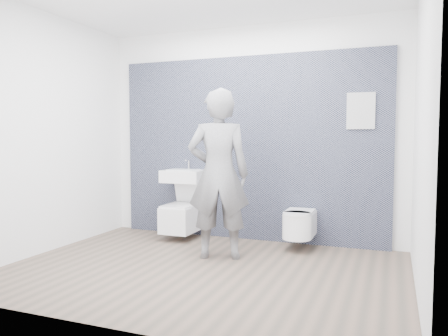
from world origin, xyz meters
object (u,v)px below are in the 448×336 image
at_px(toilet_rounded, 299,224).
at_px(toilet_square, 182,216).
at_px(visitor, 219,174).
at_px(washbasin, 184,176).

bearing_deg(toilet_rounded, toilet_square, 179.76).
bearing_deg(visitor, toilet_square, -59.29).
distance_m(washbasin, toilet_square, 0.54).
xyz_separation_m(toilet_square, visitor, (0.80, -0.68, 0.64)).
xyz_separation_m(washbasin, toilet_square, (-0.00, -0.08, -0.54)).
bearing_deg(washbasin, visitor, -43.46).
relative_size(toilet_square, toilet_rounded, 1.33).
distance_m(toilet_square, toilet_rounded, 1.57).
height_order(toilet_square, toilet_rounded, toilet_square).
height_order(washbasin, visitor, visitor).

